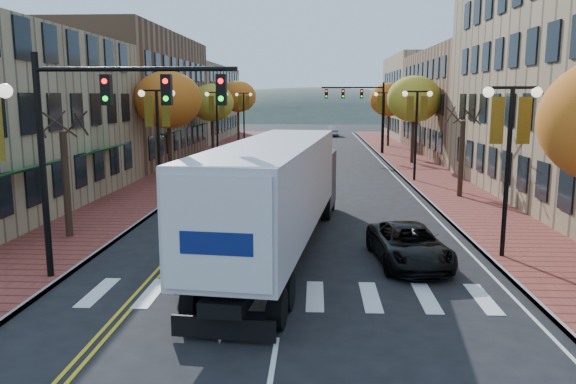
# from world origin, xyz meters

# --- Properties ---
(ground) EXTENTS (200.00, 200.00, 0.00)m
(ground) POSITION_xyz_m (0.00, 0.00, 0.00)
(ground) COLOR black
(ground) RESTS_ON ground
(sidewalk_left) EXTENTS (4.00, 85.00, 0.15)m
(sidewalk_left) POSITION_xyz_m (-9.00, 32.50, 0.07)
(sidewalk_left) COLOR brown
(sidewalk_left) RESTS_ON ground
(sidewalk_right) EXTENTS (4.00, 85.00, 0.15)m
(sidewalk_right) POSITION_xyz_m (9.00, 32.50, 0.07)
(sidewalk_right) COLOR brown
(sidewalk_right) RESTS_ON ground
(building_left_mid) EXTENTS (12.00, 24.00, 11.00)m
(building_left_mid) POSITION_xyz_m (-17.00, 36.00, 5.50)
(building_left_mid) COLOR brown
(building_left_mid) RESTS_ON ground
(building_left_far) EXTENTS (12.00, 26.00, 9.50)m
(building_left_far) POSITION_xyz_m (-17.00, 61.00, 4.75)
(building_left_far) COLOR #9E8966
(building_left_far) RESTS_ON ground
(building_right_mid) EXTENTS (15.00, 24.00, 10.00)m
(building_right_mid) POSITION_xyz_m (18.50, 42.00, 5.00)
(building_right_mid) COLOR brown
(building_right_mid) RESTS_ON ground
(building_right_far) EXTENTS (15.00, 20.00, 11.00)m
(building_right_far) POSITION_xyz_m (18.50, 64.00, 5.50)
(building_right_far) COLOR #9E8966
(building_right_far) RESTS_ON ground
(tree_left_a) EXTENTS (0.28, 0.28, 4.20)m
(tree_left_a) POSITION_xyz_m (-9.00, 8.00, 2.25)
(tree_left_a) COLOR #382619
(tree_left_a) RESTS_ON sidewalk_left
(tree_left_b) EXTENTS (4.48, 4.48, 7.21)m
(tree_left_b) POSITION_xyz_m (-9.00, 24.00, 5.45)
(tree_left_b) COLOR #382619
(tree_left_b) RESTS_ON sidewalk_left
(tree_left_c) EXTENTS (4.16, 4.16, 6.69)m
(tree_left_c) POSITION_xyz_m (-9.00, 40.00, 5.05)
(tree_left_c) COLOR #382619
(tree_left_c) RESTS_ON sidewalk_left
(tree_left_d) EXTENTS (4.61, 4.61, 7.42)m
(tree_left_d) POSITION_xyz_m (-9.00, 58.00, 5.60)
(tree_left_d) COLOR #382619
(tree_left_d) RESTS_ON sidewalk_left
(tree_right_b) EXTENTS (0.28, 0.28, 4.20)m
(tree_right_b) POSITION_xyz_m (9.00, 18.00, 2.25)
(tree_right_b) COLOR #382619
(tree_right_b) RESTS_ON sidewalk_right
(tree_right_c) EXTENTS (4.48, 4.48, 7.21)m
(tree_right_c) POSITION_xyz_m (9.00, 34.00, 5.45)
(tree_right_c) COLOR #382619
(tree_right_c) RESTS_ON sidewalk_right
(tree_right_d) EXTENTS (4.35, 4.35, 7.00)m
(tree_right_d) POSITION_xyz_m (9.00, 50.00, 5.29)
(tree_right_d) COLOR #382619
(tree_right_d) RESTS_ON sidewalk_right
(lamp_left_b) EXTENTS (1.96, 0.36, 6.05)m
(lamp_left_b) POSITION_xyz_m (-7.50, 16.00, 4.29)
(lamp_left_b) COLOR black
(lamp_left_b) RESTS_ON ground
(lamp_left_c) EXTENTS (1.96, 0.36, 6.05)m
(lamp_left_c) POSITION_xyz_m (-7.50, 34.00, 4.29)
(lamp_left_c) COLOR black
(lamp_left_c) RESTS_ON ground
(lamp_left_d) EXTENTS (1.96, 0.36, 6.05)m
(lamp_left_d) POSITION_xyz_m (-7.50, 52.00, 4.29)
(lamp_left_d) COLOR black
(lamp_left_d) RESTS_ON ground
(lamp_right_a) EXTENTS (1.96, 0.36, 6.05)m
(lamp_right_a) POSITION_xyz_m (7.50, 6.00, 4.29)
(lamp_right_a) COLOR black
(lamp_right_a) RESTS_ON ground
(lamp_right_b) EXTENTS (1.96, 0.36, 6.05)m
(lamp_right_b) POSITION_xyz_m (7.50, 24.00, 4.29)
(lamp_right_b) COLOR black
(lamp_right_b) RESTS_ON ground
(lamp_right_c) EXTENTS (1.96, 0.36, 6.05)m
(lamp_right_c) POSITION_xyz_m (7.50, 42.00, 4.29)
(lamp_right_c) COLOR black
(lamp_right_c) RESTS_ON ground
(traffic_mast_near) EXTENTS (6.10, 0.35, 7.00)m
(traffic_mast_near) POSITION_xyz_m (-5.48, 3.00, 4.92)
(traffic_mast_near) COLOR black
(traffic_mast_near) RESTS_ON ground
(traffic_mast_far) EXTENTS (6.10, 0.34, 7.00)m
(traffic_mast_far) POSITION_xyz_m (5.48, 42.00, 4.92)
(traffic_mast_far) COLOR black
(traffic_mast_far) RESTS_ON ground
(semi_truck) EXTENTS (4.58, 16.99, 4.20)m
(semi_truck) POSITION_xyz_m (-0.35, 6.55, 2.45)
(semi_truck) COLOR black
(semi_truck) RESTS_ON ground
(navy_sedan) EXTENTS (2.16, 4.83, 1.54)m
(navy_sedan) POSITION_xyz_m (-2.50, 3.65, 0.77)
(navy_sedan) COLOR black
(navy_sedan) RESTS_ON ground
(black_suv) EXTENTS (2.67, 5.03, 1.35)m
(black_suv) POSITION_xyz_m (4.12, 5.36, 0.67)
(black_suv) COLOR black
(black_suv) RESTS_ON ground
(car_far_white) EXTENTS (2.21, 4.92, 1.64)m
(car_far_white) POSITION_xyz_m (-2.40, 54.89, 0.82)
(car_far_white) COLOR silver
(car_far_white) RESTS_ON ground
(car_far_silver) EXTENTS (1.96, 4.15, 1.17)m
(car_far_silver) POSITION_xyz_m (1.12, 59.14, 0.58)
(car_far_silver) COLOR #A4A4AB
(car_far_silver) RESTS_ON ground
(car_far_oncoming) EXTENTS (1.49, 4.18, 1.37)m
(car_far_oncoming) POSITION_xyz_m (3.35, 67.19, 0.69)
(car_far_oncoming) COLOR #ADAEB5
(car_far_oncoming) RESTS_ON ground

